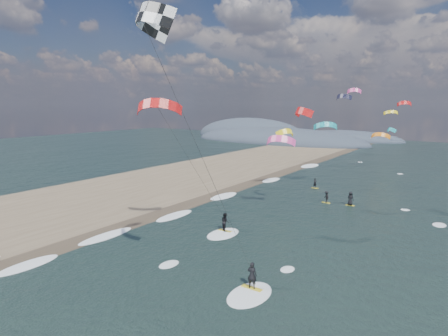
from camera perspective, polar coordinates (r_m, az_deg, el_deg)
The scene contains 9 objects.
ground at distance 28.05m, azimuth -13.03°, elevation -18.00°, with size 260.00×260.00×0.00m, color black.
sand_strip at distance 51.86m, azimuth -22.84°, elevation -5.48°, with size 26.00×240.00×0.00m, color brown.
wet_sand_strip at distance 42.52m, azimuth -14.00°, elevation -8.26°, with size 3.00×240.00×0.00m, color #382D23.
coastal_hills at distance 140.18m, azimuth 7.65°, elevation 4.37°, with size 80.00×41.00×15.00m.
kitesurfer_near_a at distance 22.77m, azimuth -9.33°, elevation 14.33°, with size 8.04×9.67×18.80m.
kitesurfer_near_b at distance 35.12m, azimuth -7.14°, elevation 3.78°, with size 7.36×9.09×14.05m.
far_kitesurfers at distance 52.48m, azimuth 16.39°, elevation -3.98°, with size 8.60×8.39×1.82m.
bg_kite_field at distance 73.24m, azimuth 19.51°, elevation 7.36°, with size 12.07×70.11×10.06m.
shoreline_surf at distance 44.83m, azimuth -8.38°, elevation -7.14°, with size 2.40×79.40×0.11m.
Camera 1 is at (18.71, -16.42, 12.95)m, focal length 30.00 mm.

